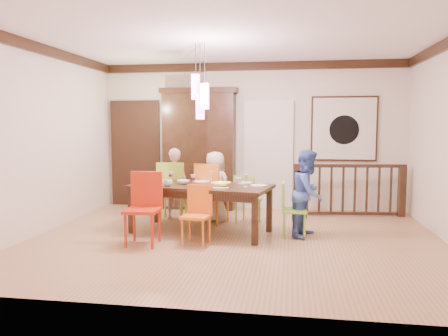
# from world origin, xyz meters

# --- Properties ---
(floor) EXTENTS (6.00, 6.00, 0.00)m
(floor) POSITION_xyz_m (0.00, 0.00, 0.00)
(floor) COLOR #9C704B
(floor) RESTS_ON ground
(ceiling) EXTENTS (6.00, 6.00, 0.00)m
(ceiling) POSITION_xyz_m (0.00, 0.00, 2.90)
(ceiling) COLOR white
(ceiling) RESTS_ON wall_back
(wall_back) EXTENTS (6.00, 0.00, 6.00)m
(wall_back) POSITION_xyz_m (0.00, 2.50, 1.45)
(wall_back) COLOR beige
(wall_back) RESTS_ON floor
(wall_left) EXTENTS (0.00, 5.00, 5.00)m
(wall_left) POSITION_xyz_m (-3.00, 0.00, 1.45)
(wall_left) COLOR beige
(wall_left) RESTS_ON floor
(crown_molding) EXTENTS (6.00, 5.00, 0.16)m
(crown_molding) POSITION_xyz_m (0.00, 0.00, 2.82)
(crown_molding) COLOR black
(crown_molding) RESTS_ON wall_back
(panel_door) EXTENTS (1.04, 0.07, 2.24)m
(panel_door) POSITION_xyz_m (-2.40, 2.45, 1.05)
(panel_door) COLOR black
(panel_door) RESTS_ON wall_back
(white_doorway) EXTENTS (0.97, 0.05, 2.22)m
(white_doorway) POSITION_xyz_m (0.35, 2.46, 1.05)
(white_doorway) COLOR silver
(white_doorway) RESTS_ON wall_back
(painting) EXTENTS (1.25, 0.06, 1.25)m
(painting) POSITION_xyz_m (1.80, 2.46, 1.60)
(painting) COLOR black
(painting) RESTS_ON wall_back
(pendant_cluster) EXTENTS (0.27, 0.21, 1.14)m
(pendant_cluster) POSITION_xyz_m (-0.57, 0.31, 2.11)
(pendant_cluster) COLOR #FD4CAE
(pendant_cluster) RESTS_ON ceiling
(dining_table) EXTENTS (2.29, 1.37, 0.75)m
(dining_table) POSITION_xyz_m (-0.57, 0.31, 0.67)
(dining_table) COLOR black
(dining_table) RESTS_ON floor
(chair_far_left) EXTENTS (0.49, 0.49, 1.04)m
(chair_far_left) POSITION_xyz_m (-1.23, 1.08, 0.59)
(chair_far_left) COLOR #9CC233
(chair_far_left) RESTS_ON floor
(chair_far_mid) EXTENTS (0.59, 0.59, 1.03)m
(chair_far_mid) POSITION_xyz_m (-0.51, 1.00, 0.59)
(chair_far_mid) COLOR orange
(chair_far_mid) RESTS_ON floor
(chair_far_right) EXTENTS (0.47, 0.47, 0.83)m
(chair_far_right) POSITION_xyz_m (0.09, 1.08, 0.47)
(chair_far_right) COLOR #8CB136
(chair_far_right) RESTS_ON floor
(chair_near_left) EXTENTS (0.47, 0.47, 1.01)m
(chair_near_left) POSITION_xyz_m (-1.23, -0.50, 0.58)
(chair_near_left) COLOR red
(chair_near_left) RESTS_ON floor
(chair_near_mid) EXTENTS (0.41, 0.41, 0.82)m
(chair_near_mid) POSITION_xyz_m (-0.50, -0.36, 0.47)
(chair_near_mid) COLOR orange
(chair_near_mid) RESTS_ON floor
(chair_end_right) EXTENTS (0.37, 0.37, 0.82)m
(chair_end_right) POSITION_xyz_m (0.86, 0.28, 0.47)
(chair_end_right) COLOR #8FC63D
(chair_end_right) RESTS_ON floor
(china_hutch) EXTENTS (1.52, 0.46, 2.40)m
(china_hutch) POSITION_xyz_m (-1.02, 2.30, 1.20)
(china_hutch) COLOR black
(china_hutch) RESTS_ON floor
(balustrade) EXTENTS (2.05, 0.32, 0.96)m
(balustrade) POSITION_xyz_m (1.86, 1.95, 0.50)
(balustrade) COLOR black
(balustrade) RESTS_ON floor
(person_far_left) EXTENTS (0.47, 0.32, 1.27)m
(person_far_left) POSITION_xyz_m (-1.23, 1.22, 0.63)
(person_far_left) COLOR beige
(person_far_left) RESTS_ON floor
(person_far_mid) EXTENTS (0.71, 0.61, 1.22)m
(person_far_mid) POSITION_xyz_m (-0.48, 1.11, 0.61)
(person_far_mid) COLOR tan
(person_far_mid) RESTS_ON floor
(person_end_right) EXTENTS (0.69, 0.77, 1.31)m
(person_end_right) POSITION_xyz_m (1.06, 0.36, 0.65)
(person_end_right) COLOR #4466BF
(person_end_right) RESTS_ON floor
(serving_bowl) EXTENTS (0.30, 0.30, 0.07)m
(serving_bowl) POSITION_xyz_m (-0.23, 0.15, 0.79)
(serving_bowl) COLOR #D6D63D
(serving_bowl) RESTS_ON dining_table
(small_bowl) EXTENTS (0.25, 0.25, 0.06)m
(small_bowl) POSITION_xyz_m (-0.86, 0.37, 0.78)
(small_bowl) COLOR white
(small_bowl) RESTS_ON dining_table
(cup_left) EXTENTS (0.16, 0.16, 0.11)m
(cup_left) POSITION_xyz_m (-1.04, 0.10, 0.80)
(cup_left) COLOR silver
(cup_left) RESTS_ON dining_table
(cup_right) EXTENTS (0.14, 0.14, 0.10)m
(cup_right) POSITION_xyz_m (-0.01, 0.53, 0.80)
(cup_right) COLOR silver
(cup_right) RESTS_ON dining_table
(plate_far_left) EXTENTS (0.26, 0.26, 0.01)m
(plate_far_left) POSITION_xyz_m (-1.32, 0.65, 0.76)
(plate_far_left) COLOR white
(plate_far_left) RESTS_ON dining_table
(plate_far_mid) EXTENTS (0.26, 0.26, 0.01)m
(plate_far_mid) POSITION_xyz_m (-0.63, 0.67, 0.76)
(plate_far_mid) COLOR white
(plate_far_mid) RESTS_ON dining_table
(plate_far_right) EXTENTS (0.26, 0.26, 0.01)m
(plate_far_right) POSITION_xyz_m (0.08, 0.61, 0.76)
(plate_far_right) COLOR white
(plate_far_right) RESTS_ON dining_table
(plate_near_left) EXTENTS (0.26, 0.26, 0.01)m
(plate_near_left) POSITION_xyz_m (-1.27, 0.03, 0.76)
(plate_near_left) COLOR white
(plate_near_left) RESTS_ON dining_table
(plate_near_mid) EXTENTS (0.26, 0.26, 0.01)m
(plate_near_mid) POSITION_xyz_m (-0.22, 0.03, 0.76)
(plate_near_mid) COLOR white
(plate_near_mid) RESTS_ON dining_table
(plate_end_right) EXTENTS (0.26, 0.26, 0.01)m
(plate_end_right) POSITION_xyz_m (0.32, 0.34, 0.76)
(plate_end_right) COLOR white
(plate_end_right) RESTS_ON dining_table
(wine_glass_a) EXTENTS (0.08, 0.08, 0.19)m
(wine_glass_a) POSITION_xyz_m (-1.08, 0.43, 0.84)
(wine_glass_a) COLOR #590C19
(wine_glass_a) RESTS_ON dining_table
(wine_glass_b) EXTENTS (0.08, 0.08, 0.19)m
(wine_glass_b) POSITION_xyz_m (-0.45, 0.56, 0.84)
(wine_glass_b) COLOR silver
(wine_glass_b) RESTS_ON dining_table
(wine_glass_c) EXTENTS (0.08, 0.08, 0.19)m
(wine_glass_c) POSITION_xyz_m (-0.63, 0.05, 0.84)
(wine_glass_c) COLOR #590C19
(wine_glass_c) RESTS_ON dining_table
(wine_glass_d) EXTENTS (0.08, 0.08, 0.19)m
(wine_glass_d) POSITION_xyz_m (0.14, 0.20, 0.84)
(wine_glass_d) COLOR silver
(wine_glass_d) RESTS_ON dining_table
(napkin) EXTENTS (0.18, 0.14, 0.01)m
(napkin) POSITION_xyz_m (-0.56, 0.01, 0.76)
(napkin) COLOR #D83359
(napkin) RESTS_ON dining_table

